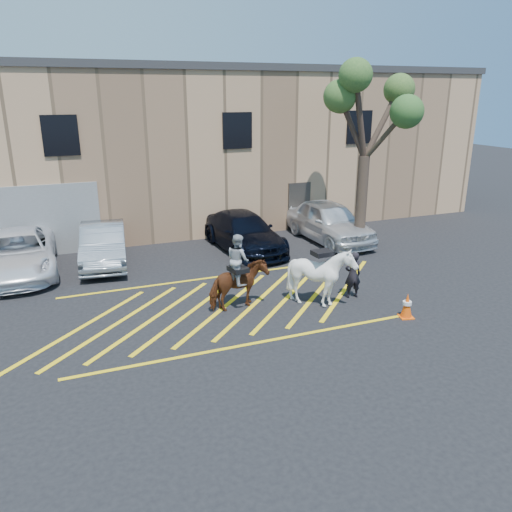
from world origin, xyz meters
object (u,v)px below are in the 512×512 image
object	(u,v)px
tree	(367,105)
mounted_bay	(238,279)
car_white_pickup	(18,253)
car_blue_suv	(244,232)
car_silver_sedan	(103,244)
saddled_white	(321,276)
handler	(353,275)
traffic_cone	(407,305)
car_white_suv	(329,221)

from	to	relation	value
tree	mounted_bay	bearing A→B (deg)	-150.26
car_white_pickup	car_blue_suv	distance (m)	8.38
car_silver_sedan	saddled_white	size ratio (longest dim) A/B	2.44
car_silver_sedan	saddled_white	bearing A→B (deg)	-42.40
handler	tree	xyz separation A→B (m)	(2.90, 4.20, 4.95)
car_white_pickup	saddled_white	size ratio (longest dim) A/B	2.91
saddled_white	traffic_cone	world-z (taller)	saddled_white
car_white_suv	traffic_cone	distance (m)	7.88
mounted_bay	traffic_cone	world-z (taller)	mounted_bay
car_silver_sedan	saddled_white	distance (m)	8.58
handler	traffic_cone	distance (m)	2.00
tree	car_white_suv	bearing A→B (deg)	106.25
car_blue_suv	mounted_bay	size ratio (longest dim) A/B	2.23
car_white_pickup	car_blue_suv	size ratio (longest dim) A/B	1.06
saddled_white	mounted_bay	bearing A→B (deg)	164.33
car_white_suv	traffic_cone	xyz separation A→B (m)	(-1.78, -7.66, -0.50)
tree	car_blue_suv	bearing A→B (deg)	157.88
car_blue_suv	traffic_cone	bearing A→B (deg)	-78.95
car_blue_suv	handler	xyz separation A→B (m)	(1.42, -5.96, 0.00)
traffic_cone	tree	size ratio (longest dim) A/B	0.10
car_blue_suv	car_white_suv	xyz separation A→B (m)	(3.86, -0.15, 0.12)
car_white_pickup	traffic_cone	xyz separation A→B (m)	(10.46, -8.04, -0.38)
traffic_cone	tree	distance (m)	8.37
car_white_pickup	car_white_suv	bearing A→B (deg)	-2.52
handler	tree	bearing A→B (deg)	-118.83
car_blue_suv	car_white_suv	world-z (taller)	car_white_suv
car_white_pickup	traffic_cone	distance (m)	13.19
car_silver_sedan	mounted_bay	world-z (taller)	mounted_bay
handler	mounted_bay	world-z (taller)	mounted_bay
car_white_suv	traffic_cone	world-z (taller)	car_white_suv
mounted_bay	car_white_suv	bearing A→B (deg)	41.45
car_blue_suv	saddled_white	bearing A→B (deg)	-91.92
mounted_bay	tree	world-z (taller)	tree
mounted_bay	traffic_cone	bearing A→B (deg)	-28.77
mounted_bay	saddled_white	size ratio (longest dim) A/B	1.23
car_white_pickup	saddled_white	distance (m)	10.69
traffic_cone	car_white_suv	bearing A→B (deg)	76.93
car_white_pickup	car_silver_sedan	size ratio (longest dim) A/B	1.19
car_silver_sedan	car_blue_suv	world-z (taller)	car_silver_sedan
car_white_suv	mounted_bay	xyz separation A→B (m)	(-6.03, -5.33, 0.06)
car_silver_sedan	tree	xyz separation A→B (m)	(9.80, -2.05, 4.95)
car_blue_suv	tree	world-z (taller)	tree
saddled_white	traffic_cone	bearing A→B (deg)	-41.71
car_silver_sedan	car_white_suv	world-z (taller)	car_white_suv
car_silver_sedan	car_white_suv	bearing A→B (deg)	3.51
car_silver_sedan	tree	world-z (taller)	tree
car_white_suv	mounted_bay	bearing A→B (deg)	-140.17
car_blue_suv	car_white_pickup	bearing A→B (deg)	174.59
tree	traffic_cone	bearing A→B (deg)	-110.39
car_silver_sedan	car_white_suv	size ratio (longest dim) A/B	0.89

